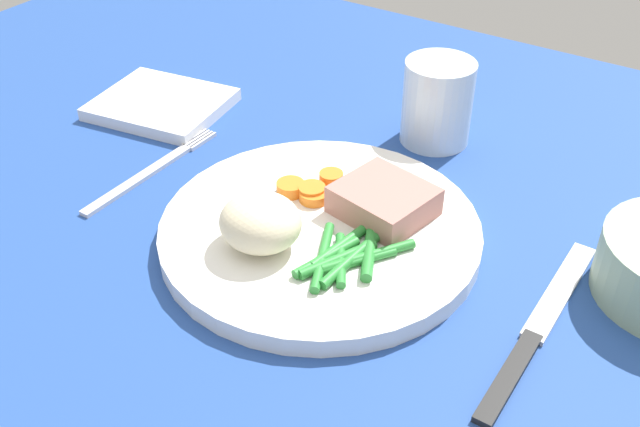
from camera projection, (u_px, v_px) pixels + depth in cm
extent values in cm
cube|color=#234793|center=(298.00, 227.00, 63.32)|extent=(120.00, 90.00, 2.00)
cylinder|color=white|center=(320.00, 231.00, 59.87)|extent=(25.82, 25.82, 1.60)
cube|color=#B2756B|center=(384.00, 201.00, 59.86)|extent=(8.23, 7.72, 2.41)
ellipsoid|color=beige|center=(260.00, 222.00, 56.07)|extent=(6.40, 6.04, 4.16)
cylinder|color=orange|center=(291.00, 188.00, 62.59)|extent=(2.39, 2.39, 1.00)
cylinder|color=orange|center=(314.00, 196.00, 61.80)|extent=(2.51, 2.51, 0.83)
cylinder|color=orange|center=(331.00, 179.00, 63.51)|extent=(2.05, 2.05, 1.19)
cylinder|color=orange|center=(312.00, 192.00, 62.04)|extent=(2.30, 2.30, 1.07)
cylinder|color=#2D8C38|center=(338.00, 259.00, 55.19)|extent=(3.46, 6.39, 0.80)
cylinder|color=#2D8C38|center=(350.00, 260.00, 55.09)|extent=(1.21, 7.04, 0.81)
cylinder|color=#2D8C38|center=(369.00, 253.00, 55.67)|extent=(3.32, 5.56, 0.90)
cylinder|color=#2D8C38|center=(359.00, 261.00, 55.15)|extent=(3.89, 5.32, 0.63)
cylinder|color=#2D8C38|center=(368.00, 256.00, 55.54)|extent=(4.81, 6.84, 0.75)
cylinder|color=#2D8C38|center=(326.00, 257.00, 55.43)|extent=(2.43, 6.11, 0.75)
cylinder|color=#2D8C38|center=(341.00, 260.00, 55.19)|extent=(3.72, 5.21, 0.73)
cylinder|color=#2D8C38|center=(322.00, 257.00, 55.49)|extent=(3.85, 7.25, 0.74)
cylinder|color=#2D8C38|center=(345.00, 243.00, 56.81)|extent=(1.87, 7.60, 0.79)
cube|color=silver|center=(138.00, 179.00, 67.03)|extent=(1.00, 13.00, 0.40)
cube|color=silver|center=(194.00, 138.00, 72.86)|extent=(0.24, 3.60, 0.40)
cube|color=silver|center=(197.00, 139.00, 72.68)|extent=(0.24, 3.60, 0.40)
cube|color=silver|center=(201.00, 140.00, 72.51)|extent=(0.24, 3.60, 0.40)
cube|color=silver|center=(204.00, 142.00, 72.33)|extent=(0.24, 3.60, 0.40)
cube|color=black|center=(509.00, 377.00, 48.38)|extent=(1.30, 9.00, 0.64)
cube|color=silver|center=(560.00, 291.00, 55.09)|extent=(1.70, 12.00, 0.40)
cylinder|color=silver|center=(437.00, 102.00, 70.64)|extent=(6.70, 6.70, 8.17)
cylinder|color=silver|center=(435.00, 123.00, 71.96)|extent=(6.17, 6.17, 3.73)
cube|color=white|center=(162.00, 104.00, 77.54)|extent=(14.43, 12.86, 1.28)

